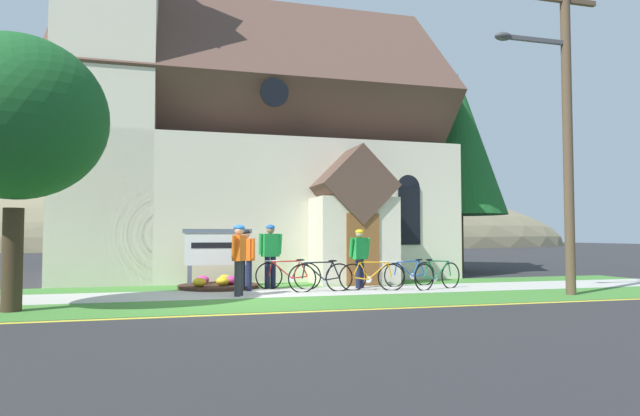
{
  "coord_description": "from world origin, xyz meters",
  "views": [
    {
      "loc": [
        -1.79,
        -12.58,
        1.49
      ],
      "look_at": [
        2.6,
        3.32,
        2.27
      ],
      "focal_mm": 31.12,
      "sensor_mm": 36.0,
      "label": 1
    }
  ],
  "objects_px": {
    "bicycle_silver": "(437,275)",
    "cyclist_in_white_jersey": "(360,254)",
    "bicycle_blue": "(288,275)",
    "roadside_conifer": "(458,144)",
    "church_sign": "(217,249)",
    "cyclist_in_orange_jersey": "(246,255)",
    "bicycle_orange": "(372,276)",
    "cyclist_in_yellow_jersey": "(239,254)",
    "utility_pole": "(564,101)",
    "verge_sapling": "(16,118)",
    "bicycle_black": "(321,277)",
    "cyclist_in_red_jersey": "(270,250)",
    "bicycle_green": "(410,273)"
  },
  "relations": [
    {
      "from": "bicycle_silver",
      "to": "cyclist_in_white_jersey",
      "type": "bearing_deg",
      "value": 157.32
    },
    {
      "from": "bicycle_blue",
      "to": "cyclist_in_orange_jersey",
      "type": "bearing_deg",
      "value": -174.56
    },
    {
      "from": "cyclist_in_white_jersey",
      "to": "cyclist_in_red_jersey",
      "type": "relative_size",
      "value": 0.93
    },
    {
      "from": "bicycle_black",
      "to": "bicycle_blue",
      "type": "bearing_deg",
      "value": 127.6
    },
    {
      "from": "church_sign",
      "to": "verge_sapling",
      "type": "xyz_separation_m",
      "value": [
        -4.27,
        -4.05,
        2.68
      ]
    },
    {
      "from": "bicycle_green",
      "to": "cyclist_in_white_jersey",
      "type": "xyz_separation_m",
      "value": [
        -1.62,
        -0.26,
        0.58
      ]
    },
    {
      "from": "bicycle_silver",
      "to": "bicycle_black",
      "type": "xyz_separation_m",
      "value": [
        -3.21,
        0.2,
        0.01
      ]
    },
    {
      "from": "bicycle_blue",
      "to": "bicycle_green",
      "type": "height_order",
      "value": "bicycle_blue"
    },
    {
      "from": "church_sign",
      "to": "cyclist_in_orange_jersey",
      "type": "relative_size",
      "value": 1.21
    },
    {
      "from": "bicycle_orange",
      "to": "utility_pole",
      "type": "distance_m",
      "value": 6.55
    },
    {
      "from": "bicycle_orange",
      "to": "cyclist_in_yellow_jersey",
      "type": "bearing_deg",
      "value": -173.46
    },
    {
      "from": "bicycle_black",
      "to": "bicycle_green",
      "type": "bearing_deg",
      "value": 16.67
    },
    {
      "from": "bicycle_blue",
      "to": "roadside_conifer",
      "type": "relative_size",
      "value": 0.21
    },
    {
      "from": "cyclist_in_red_jersey",
      "to": "verge_sapling",
      "type": "relative_size",
      "value": 0.33
    },
    {
      "from": "cyclist_in_orange_jersey",
      "to": "bicycle_blue",
      "type": "bearing_deg",
      "value": 5.44
    },
    {
      "from": "bicycle_silver",
      "to": "bicycle_green",
      "type": "height_order",
      "value": "bicycle_silver"
    },
    {
      "from": "cyclist_in_yellow_jersey",
      "to": "cyclist_in_orange_jersey",
      "type": "height_order",
      "value": "cyclist_in_yellow_jersey"
    },
    {
      "from": "bicycle_orange",
      "to": "roadside_conifer",
      "type": "bearing_deg",
      "value": 45.45
    },
    {
      "from": "bicycle_orange",
      "to": "cyclist_in_yellow_jersey",
      "type": "height_order",
      "value": "cyclist_in_yellow_jersey"
    },
    {
      "from": "church_sign",
      "to": "cyclist_in_red_jersey",
      "type": "relative_size",
      "value": 1.11
    },
    {
      "from": "cyclist_in_yellow_jersey",
      "to": "bicycle_silver",
      "type": "bearing_deg",
      "value": 2.6
    },
    {
      "from": "bicycle_black",
      "to": "cyclist_in_orange_jersey",
      "type": "bearing_deg",
      "value": 157.39
    },
    {
      "from": "cyclist_in_yellow_jersey",
      "to": "cyclist_in_orange_jersey",
      "type": "relative_size",
      "value": 1.07
    },
    {
      "from": "cyclist_in_yellow_jersey",
      "to": "roadside_conifer",
      "type": "xyz_separation_m",
      "value": [
        9.69,
        6.64,
        4.15
      ]
    },
    {
      "from": "bicycle_orange",
      "to": "cyclist_in_yellow_jersey",
      "type": "xyz_separation_m",
      "value": [
        -3.56,
        -0.41,
        0.64
      ]
    },
    {
      "from": "roadside_conifer",
      "to": "utility_pole",
      "type": "bearing_deg",
      "value": -102.36
    },
    {
      "from": "bicycle_black",
      "to": "cyclist_in_orange_jersey",
      "type": "xyz_separation_m",
      "value": [
        -1.85,
        0.77,
        0.55
      ]
    },
    {
      "from": "bicycle_black",
      "to": "roadside_conifer",
      "type": "distance_m",
      "value": 10.84
    },
    {
      "from": "bicycle_orange",
      "to": "bicycle_green",
      "type": "distance_m",
      "value": 1.76
    },
    {
      "from": "bicycle_black",
      "to": "utility_pole",
      "type": "relative_size",
      "value": 0.2
    },
    {
      "from": "bicycle_silver",
      "to": "bicycle_green",
      "type": "relative_size",
      "value": 0.97
    },
    {
      "from": "bicycle_blue",
      "to": "bicycle_green",
      "type": "xyz_separation_m",
      "value": [
        3.57,
        -0.01,
        -0.02
      ]
    },
    {
      "from": "cyclist_in_orange_jersey",
      "to": "utility_pole",
      "type": "xyz_separation_m",
      "value": [
        7.5,
        -3.04,
        3.88
      ]
    },
    {
      "from": "bicycle_orange",
      "to": "roadside_conifer",
      "type": "height_order",
      "value": "roadside_conifer"
    },
    {
      "from": "bicycle_silver",
      "to": "cyclist_in_red_jersey",
      "type": "bearing_deg",
      "value": 160.57
    },
    {
      "from": "bicycle_silver",
      "to": "cyclist_in_orange_jersey",
      "type": "bearing_deg",
      "value": 169.16
    },
    {
      "from": "roadside_conifer",
      "to": "verge_sapling",
      "type": "distance_m",
      "value": 16.45
    },
    {
      "from": "bicycle_blue",
      "to": "bicycle_silver",
      "type": "distance_m",
      "value": 4.03
    },
    {
      "from": "roadside_conifer",
      "to": "bicycle_silver",
      "type": "bearing_deg",
      "value": -123.95
    },
    {
      "from": "cyclist_in_yellow_jersey",
      "to": "cyclist_in_red_jersey",
      "type": "height_order",
      "value": "cyclist_in_red_jersey"
    },
    {
      "from": "church_sign",
      "to": "verge_sapling",
      "type": "bearing_deg",
      "value": -136.48
    },
    {
      "from": "bicycle_silver",
      "to": "bicycle_black",
      "type": "height_order",
      "value": "bicycle_silver"
    },
    {
      "from": "bicycle_blue",
      "to": "bicycle_silver",
      "type": "bearing_deg",
      "value": -15.52
    },
    {
      "from": "cyclist_in_yellow_jersey",
      "to": "cyclist_in_white_jersey",
      "type": "bearing_deg",
      "value": 16.99
    },
    {
      "from": "bicycle_green",
      "to": "utility_pole",
      "type": "relative_size",
      "value": 0.2
    },
    {
      "from": "cyclist_in_yellow_jersey",
      "to": "cyclist_in_red_jersey",
      "type": "distance_m",
      "value": 2.07
    },
    {
      "from": "bicycle_black",
      "to": "cyclist_in_red_jersey",
      "type": "bearing_deg",
      "value": 129.65
    },
    {
      "from": "church_sign",
      "to": "cyclist_in_orange_jersey",
      "type": "xyz_separation_m",
      "value": [
        0.62,
        -1.38,
        -0.14
      ]
    },
    {
      "from": "cyclist_in_yellow_jersey",
      "to": "roadside_conifer",
      "type": "bearing_deg",
      "value": 34.41
    },
    {
      "from": "bicycle_blue",
      "to": "cyclist_in_white_jersey",
      "type": "xyz_separation_m",
      "value": [
        1.95,
        -0.27,
        0.56
      ]
    }
  ]
}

